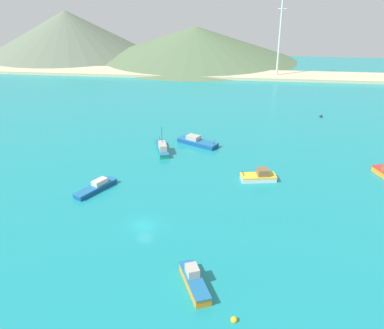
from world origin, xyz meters
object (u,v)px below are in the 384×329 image
(fishing_boat_0, at_px, (259,176))
(fishing_boat_3, at_px, (197,142))
(fishing_boat_4, at_px, (96,187))
(radio_tower, at_px, (280,36))
(fishing_boat_1, at_px, (194,281))
(buoy_1, at_px, (234,320))
(buoy_0, at_px, (321,117))
(fishing_boat_6, at_px, (162,148))

(fishing_boat_0, distance_m, fishing_boat_3, 23.10)
(fishing_boat_0, bearing_deg, fishing_boat_3, 129.14)
(fishing_boat_4, xyz_separation_m, radio_tower, (40.72, 104.42, 15.91))
(fishing_boat_0, relative_size, fishing_boat_1, 0.90)
(fishing_boat_3, xyz_separation_m, radio_tower, (24.21, 78.32, 15.82))
(fishing_boat_1, relative_size, fishing_boat_4, 0.89)
(buoy_1, bearing_deg, fishing_boat_4, 132.04)
(fishing_boat_0, distance_m, radio_tower, 97.98)
(buoy_0, distance_m, buoy_1, 85.71)
(fishing_boat_1, xyz_separation_m, fishing_boat_4, (-21.74, 24.65, -0.19))
(fishing_boat_1, distance_m, fishing_boat_6, 46.96)
(fishing_boat_1, distance_m, buoy_0, 82.20)
(fishing_boat_4, xyz_separation_m, fishing_boat_6, (8.93, 20.53, 0.24))
(fishing_boat_0, xyz_separation_m, radio_tower, (9.63, 96.23, 15.74))
(fishing_boat_1, bearing_deg, buoy_0, 69.66)
(fishing_boat_0, distance_m, buoy_0, 48.23)
(fishing_boat_0, xyz_separation_m, fishing_boat_1, (-9.34, -32.84, 0.02))
(fishing_boat_3, distance_m, radio_tower, 83.49)
(buoy_1, bearing_deg, buoy_0, 74.31)
(buoy_1, height_order, radio_tower, radio_tower)
(fishing_boat_4, xyz_separation_m, buoy_1, (27.14, -30.10, -0.50))
(fishing_boat_0, xyz_separation_m, fishing_boat_6, (-22.16, 12.34, 0.07))
(fishing_boat_6, height_order, radio_tower, radio_tower)
(fishing_boat_1, relative_size, fishing_boat_3, 0.78)
(fishing_boat_1, relative_size, fishing_boat_6, 0.81)
(fishing_boat_4, height_order, fishing_boat_6, fishing_boat_6)
(fishing_boat_0, bearing_deg, fishing_boat_4, -165.24)
(fishing_boat_3, distance_m, buoy_1, 57.20)
(buoy_1, distance_m, radio_tower, 136.20)
(fishing_boat_1, height_order, radio_tower, radio_tower)
(fishing_boat_1, distance_m, buoy_1, 7.70)
(fishing_boat_6, xyz_separation_m, buoy_1, (18.21, -50.63, -0.74))
(fishing_boat_1, xyz_separation_m, fishing_boat_3, (-5.24, 50.76, -0.10))
(fishing_boat_4, distance_m, buoy_1, 40.53)
(fishing_boat_0, relative_size, buoy_0, 8.05)
(fishing_boat_4, bearing_deg, radio_tower, 68.70)
(fishing_boat_1, distance_m, fishing_boat_4, 32.87)
(fishing_boat_3, bearing_deg, buoy_0, 37.89)
(fishing_boat_0, height_order, fishing_boat_1, fishing_boat_1)
(fishing_boat_1, relative_size, buoy_0, 8.91)
(fishing_boat_4, distance_m, fishing_boat_6, 22.39)
(fishing_boat_0, relative_size, buoy_1, 8.71)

